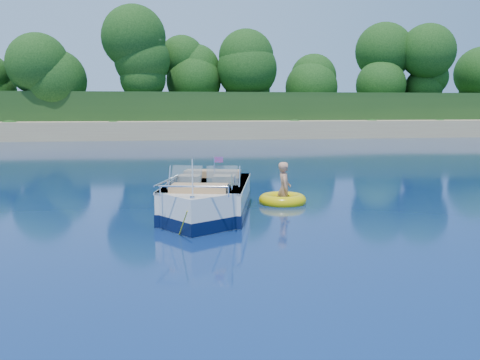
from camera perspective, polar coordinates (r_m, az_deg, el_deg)
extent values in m
plane|color=#0A1848|center=(10.80, 13.49, -6.95)|extent=(160.00, 160.00, 0.00)
cube|color=tan|center=(47.84, -4.36, 5.15)|extent=(170.00, 8.00, 2.00)
cube|color=#183816|center=(74.75, -6.17, 6.47)|extent=(170.00, 56.00, 6.00)
cylinder|color=#311C10|center=(51.78, -4.78, 8.45)|extent=(0.44, 0.44, 3.60)
sphere|color=black|center=(51.93, -4.83, 12.22)|extent=(5.94, 5.94, 5.94)
cylinder|color=#311C10|center=(55.16, 16.79, 7.59)|extent=(0.44, 0.44, 2.60)
sphere|color=black|center=(55.22, 16.89, 10.15)|extent=(4.29, 4.29, 4.29)
cube|color=silver|center=(13.78, -3.40, -2.30)|extent=(2.74, 4.03, 1.02)
cube|color=silver|center=(12.08, -4.48, -3.74)|extent=(1.89, 1.89, 1.02)
cube|color=black|center=(13.80, -3.40, -2.87)|extent=(2.78, 4.07, 0.29)
cube|color=black|center=(12.11, -4.47, -4.39)|extent=(1.93, 1.93, 0.29)
cube|color=tan|center=(14.01, -3.26, -0.93)|extent=(2.11, 2.86, 0.10)
cube|color=silver|center=(13.70, -3.42, -0.31)|extent=(2.78, 4.03, 0.06)
cube|color=black|center=(15.74, -2.45, -0.86)|extent=(0.60, 0.45, 0.87)
cube|color=#8C9EA5|center=(13.06, -5.72, 0.51)|extent=(0.80, 0.52, 0.47)
cube|color=#8C9EA5|center=(12.94, -1.90, 0.48)|extent=(0.78, 0.33, 0.47)
cube|color=tan|center=(13.52, -5.39, -0.32)|extent=(0.64, 0.64, 0.39)
cube|color=tan|center=(13.41, -1.70, -0.36)|extent=(0.64, 0.64, 0.39)
cube|color=tan|center=(14.65, -2.92, 0.34)|extent=(1.60, 0.87, 0.37)
cube|color=tan|center=(12.18, -4.37, -1.30)|extent=(1.42, 1.01, 0.33)
cylinder|color=silver|center=(11.21, -5.09, 0.13)|extent=(0.03, 0.03, 0.83)
cube|color=red|center=(12.91, -2.30, 2.19)|extent=(0.21, 0.06, 0.14)
cube|color=silver|center=(11.22, -5.11, -1.84)|extent=(0.11, 0.08, 0.05)
cylinder|color=yellow|center=(11.01, -6.11, -4.67)|extent=(0.14, 1.04, 0.74)
torus|color=yellow|center=(15.17, 4.55, -2.16)|extent=(1.57, 1.57, 0.36)
torus|color=red|center=(15.17, 4.55, -2.10)|extent=(1.29, 1.29, 0.12)
imported|color=tan|center=(15.19, 4.69, -2.49)|extent=(0.49, 0.89, 1.66)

